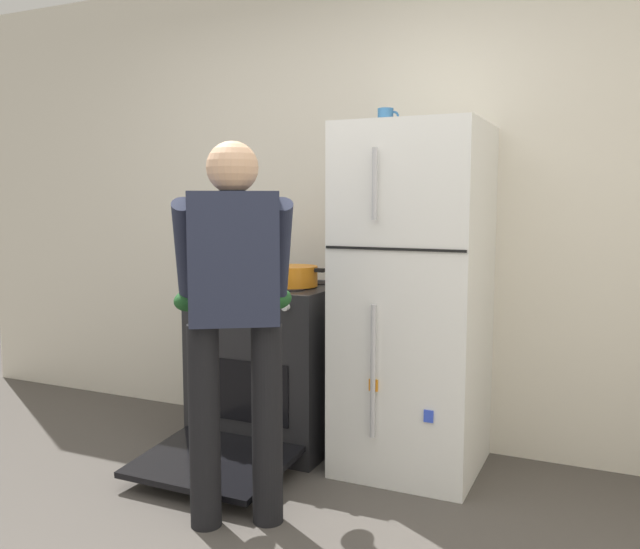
{
  "coord_description": "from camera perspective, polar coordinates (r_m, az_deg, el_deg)",
  "views": [
    {
      "loc": [
        1.33,
        -1.62,
        1.36
      ],
      "look_at": [
        -0.02,
        1.32,
        1.0
      ],
      "focal_mm": 37.0,
      "sensor_mm": 36.0,
      "label": 1
    }
  ],
  "objects": [
    {
      "name": "pepper_mill",
      "position": [
        3.98,
        -6.59,
        1.13
      ],
      "size": [
        0.05,
        0.05,
        0.19
      ],
      "primitive_type": "cylinder",
      "color": "brown",
      "rests_on": "stove_range"
    },
    {
      "name": "coffee_mug",
      "position": [
        3.45,
        5.73,
        13.33
      ],
      "size": [
        0.11,
        0.08,
        0.1
      ],
      "color": "#2D6093",
      "rests_on": "refrigerator"
    },
    {
      "name": "kitchen_wall_back",
      "position": [
        3.81,
        4.18,
        6.18
      ],
      "size": [
        6.0,
        0.1,
        2.7
      ],
      "primitive_type": "cube",
      "color": "silver",
      "rests_on": "ground"
    },
    {
      "name": "stove_range",
      "position": [
        3.74,
        -4.25,
        -7.9
      ],
      "size": [
        0.76,
        1.21,
        0.9
      ],
      "color": "black",
      "rests_on": "ground"
    },
    {
      "name": "refrigerator",
      "position": [
        3.36,
        8.14,
        -2.15
      ],
      "size": [
        0.68,
        0.72,
        1.73
      ],
      "color": "white",
      "rests_on": "ground"
    },
    {
      "name": "red_pot",
      "position": [
        3.54,
        -2.31,
        -0.13
      ],
      "size": [
        0.36,
        0.26,
        0.11
      ],
      "color": "orange",
      "rests_on": "stove_range"
    },
    {
      "name": "person_cook",
      "position": [
        2.75,
        -7.43,
        -2.24
      ],
      "size": [
        0.64,
        0.67,
        1.6
      ],
      "color": "black",
      "rests_on": "ground"
    }
  ]
}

